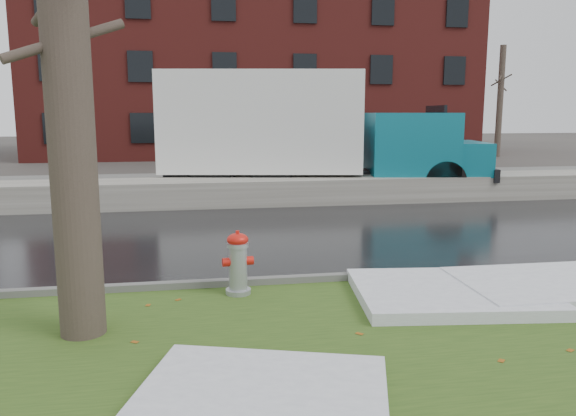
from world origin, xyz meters
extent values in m
plane|color=#47423D|center=(0.00, 0.00, 0.00)|extent=(120.00, 120.00, 0.00)
cube|color=#2C4918|center=(0.00, -1.25, 0.02)|extent=(60.00, 4.50, 0.04)
cube|color=black|center=(0.00, 4.50, 0.01)|extent=(60.00, 7.00, 0.03)
cube|color=slate|center=(0.00, 13.00, 0.01)|extent=(60.00, 9.00, 0.03)
cube|color=slate|center=(0.00, 1.00, 0.07)|extent=(60.00, 0.15, 0.14)
cube|color=#A7A499|center=(0.00, 8.70, 0.38)|extent=(60.00, 1.60, 0.75)
cube|color=maroon|center=(2.00, 30.00, 5.00)|extent=(26.00, 12.00, 10.00)
cylinder|color=brown|center=(-6.00, 26.00, 3.25)|extent=(0.36, 0.36, 6.50)
cylinder|color=brown|center=(-6.00, 26.00, 4.20)|extent=(0.84, 1.62, 0.73)
cylinder|color=brown|center=(-6.00, 26.00, 5.10)|extent=(1.08, 1.26, 0.66)
cylinder|color=brown|center=(-6.00, 26.00, 3.60)|extent=(1.40, 0.61, 0.63)
cylinder|color=brown|center=(16.00, 24.00, 3.25)|extent=(0.36, 0.36, 6.50)
cylinder|color=brown|center=(16.00, 24.00, 4.20)|extent=(0.84, 1.62, 0.73)
cylinder|color=brown|center=(16.00, 24.00, 5.10)|extent=(1.08, 1.26, 0.66)
cylinder|color=brown|center=(16.00, 24.00, 3.60)|extent=(1.40, 0.61, 0.63)
cylinder|color=#9CA0A4|center=(-1.45, 0.60, 0.44)|extent=(0.29, 0.29, 0.79)
ellipsoid|color=red|center=(-1.45, 0.60, 0.83)|extent=(0.34, 0.34, 0.18)
cylinder|color=red|center=(-1.45, 0.60, 0.94)|extent=(0.06, 0.06, 0.06)
cylinder|color=red|center=(-1.61, 0.58, 0.52)|extent=(0.13, 0.14, 0.12)
cylinder|color=red|center=(-1.28, 0.62, 0.52)|extent=(0.13, 0.14, 0.12)
cylinder|color=#9CA0A4|center=(-1.47, 0.76, 0.52)|extent=(0.17, 0.13, 0.16)
cylinder|color=brown|center=(-3.37, -0.55, 3.28)|extent=(0.60, 0.60, 6.49)
cylinder|color=brown|center=(-3.37, -0.55, 3.38)|extent=(1.22, 0.76, 0.58)
cube|color=black|center=(1.51, 10.00, 0.72)|extent=(8.92, 2.59, 0.24)
cube|color=white|center=(0.09, 10.24, 2.33)|extent=(6.36, 3.74, 2.99)
cube|color=#0D6A7D|center=(4.62, 9.46, 1.66)|extent=(2.96, 3.05, 1.88)
cube|color=#0D6A7D|center=(6.20, 9.19, 1.22)|extent=(1.72, 2.63, 1.00)
cube|color=black|center=(5.38, 9.33, 2.33)|extent=(0.46, 2.20, 1.00)
cube|color=black|center=(-3.51, 10.86, 0.36)|extent=(2.09, 1.63, 0.74)
cylinder|color=black|center=(5.24, 8.18, 0.61)|extent=(1.26, 0.53, 1.22)
cylinder|color=black|center=(5.63, 10.47, 0.61)|extent=(1.26, 0.53, 1.22)
cylinder|color=black|center=(0.22, 9.04, 0.61)|extent=(1.26, 0.53, 1.22)
cylinder|color=black|center=(0.61, 11.33, 0.61)|extent=(1.26, 0.53, 1.22)
cylinder|color=black|center=(-1.53, 9.34, 0.61)|extent=(1.26, 0.53, 1.22)
cylinder|color=black|center=(-1.13, 11.63, 0.61)|extent=(1.26, 0.53, 1.22)
imported|color=black|center=(-1.05, 9.30, 1.68)|extent=(0.80, 0.68, 1.87)
cube|color=white|center=(1.46, -0.10, 0.12)|extent=(2.82, 2.29, 0.16)
cube|color=white|center=(-1.48, -2.50, 0.11)|extent=(2.58, 2.18, 0.14)
cube|color=white|center=(3.11, -0.10, 0.13)|extent=(2.83, 1.85, 0.18)
camera|label=1|loc=(-2.04, -7.15, 2.60)|focal=35.00mm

